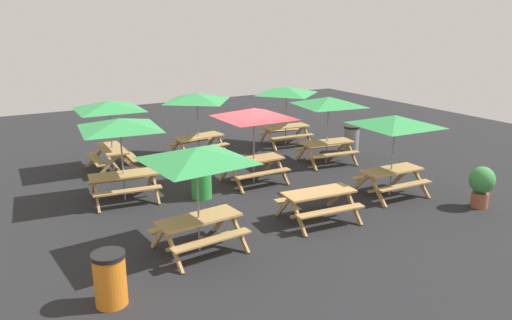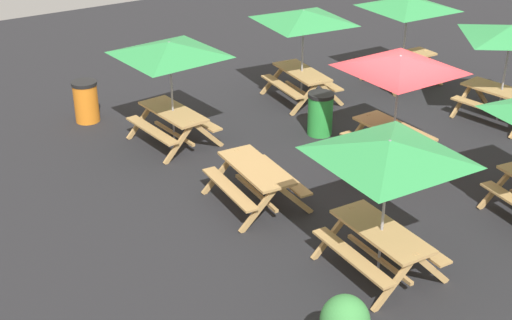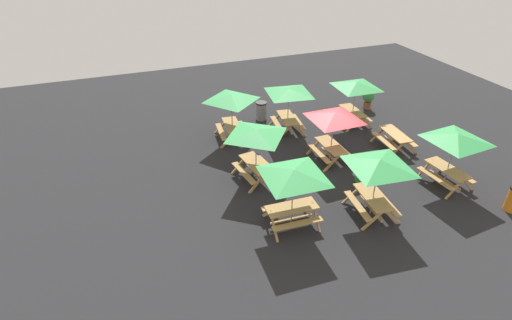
{
  "view_description": "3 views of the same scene",
  "coord_description": "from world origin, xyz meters",
  "px_view_note": "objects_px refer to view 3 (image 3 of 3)",
  "views": [
    {
      "loc": [
        -6.9,
        -12.86,
        4.87
      ],
      "look_at": [
        -0.01,
        -0.9,
        0.9
      ],
      "focal_mm": 35.0,
      "sensor_mm": 36.0,
      "label": 1
    },
    {
      "loc": [
        9.89,
        -9.98,
        6.7
      ],
      "look_at": [
        0.17,
        -3.66,
        0.9
      ],
      "focal_mm": 50.0,
      "sensor_mm": 36.0,
      "label": 2
    },
    {
      "loc": [
        -12.86,
        8.06,
        9.3
      ],
      "look_at": [
        -0.01,
        3.27,
        0.9
      ],
      "focal_mm": 28.0,
      "sensor_mm": 36.0,
      "label": 3
    }
  ],
  "objects_px": {
    "trash_bin_green": "(363,171)",
    "picnic_table_0": "(334,120)",
    "picnic_table_4": "(456,141)",
    "picnic_table_3": "(294,177)",
    "picnic_table_7": "(289,94)",
    "trash_bin_gray": "(261,111)",
    "potted_plant_0": "(368,98)",
    "picnic_table_8": "(379,167)",
    "picnic_table_6": "(231,101)",
    "picnic_table_2": "(395,137)",
    "picnic_table_5": "(356,88)",
    "picnic_table_1": "(256,136)"
  },
  "relations": [
    {
      "from": "picnic_table_5",
      "to": "trash_bin_green",
      "type": "bearing_deg",
      "value": 155.15
    },
    {
      "from": "trash_bin_green",
      "to": "picnic_table_1",
      "type": "bearing_deg",
      "value": 67.5
    },
    {
      "from": "picnic_table_2",
      "to": "picnic_table_3",
      "type": "height_order",
      "value": "picnic_table_3"
    },
    {
      "from": "picnic_table_5",
      "to": "trash_bin_green",
      "type": "relative_size",
      "value": 2.88
    },
    {
      "from": "picnic_table_0",
      "to": "picnic_table_7",
      "type": "bearing_deg",
      "value": 10.22
    },
    {
      "from": "picnic_table_8",
      "to": "trash_bin_gray",
      "type": "xyz_separation_m",
      "value": [
        8.79,
        0.9,
        -1.49
      ]
    },
    {
      "from": "picnic_table_6",
      "to": "trash_bin_gray",
      "type": "xyz_separation_m",
      "value": [
        1.55,
        -2.09,
        -1.49
      ]
    },
    {
      "from": "picnic_table_7",
      "to": "picnic_table_8",
      "type": "xyz_separation_m",
      "value": [
        -7.06,
        -0.15,
        0.0
      ]
    },
    {
      "from": "picnic_table_4",
      "to": "picnic_table_1",
      "type": "bearing_deg",
      "value": 61.46
    },
    {
      "from": "picnic_table_2",
      "to": "picnic_table_5",
      "type": "distance_m",
      "value": 3.24
    },
    {
      "from": "picnic_table_7",
      "to": "potted_plant_0",
      "type": "relative_size",
      "value": 2.51
    },
    {
      "from": "trash_bin_gray",
      "to": "picnic_table_0",
      "type": "bearing_deg",
      "value": -164.65
    },
    {
      "from": "picnic_table_6",
      "to": "trash_bin_gray",
      "type": "distance_m",
      "value": 3.0
    },
    {
      "from": "picnic_table_4",
      "to": "picnic_table_5",
      "type": "xyz_separation_m",
      "value": [
        6.1,
        0.53,
        0.0
      ]
    },
    {
      "from": "picnic_table_7",
      "to": "trash_bin_gray",
      "type": "bearing_deg",
      "value": 31.27
    },
    {
      "from": "picnic_table_8",
      "to": "potted_plant_0",
      "type": "relative_size",
      "value": 2.52
    },
    {
      "from": "picnic_table_5",
      "to": "potted_plant_0",
      "type": "height_order",
      "value": "picnic_table_5"
    },
    {
      "from": "picnic_table_7",
      "to": "trash_bin_green",
      "type": "height_order",
      "value": "picnic_table_7"
    },
    {
      "from": "picnic_table_6",
      "to": "picnic_table_5",
      "type": "bearing_deg",
      "value": -90.11
    },
    {
      "from": "picnic_table_6",
      "to": "picnic_table_1",
      "type": "bearing_deg",
      "value": -176.89
    },
    {
      "from": "picnic_table_0",
      "to": "picnic_table_1",
      "type": "relative_size",
      "value": 1.21
    },
    {
      "from": "trash_bin_green",
      "to": "picnic_table_0",
      "type": "bearing_deg",
      "value": 12.36
    },
    {
      "from": "picnic_table_0",
      "to": "trash_bin_green",
      "type": "relative_size",
      "value": 2.89
    },
    {
      "from": "trash_bin_gray",
      "to": "trash_bin_green",
      "type": "bearing_deg",
      "value": -165.47
    },
    {
      "from": "picnic_table_6",
      "to": "picnic_table_0",
      "type": "bearing_deg",
      "value": -129.28
    },
    {
      "from": "picnic_table_5",
      "to": "picnic_table_8",
      "type": "xyz_separation_m",
      "value": [
        -6.63,
        3.33,
        0.0
      ]
    },
    {
      "from": "picnic_table_7",
      "to": "trash_bin_green",
      "type": "distance_m",
      "value": 5.46
    },
    {
      "from": "picnic_table_8",
      "to": "trash_bin_green",
      "type": "bearing_deg",
      "value": -18.81
    },
    {
      "from": "picnic_table_0",
      "to": "picnic_table_2",
      "type": "distance_m",
      "value": 3.63
    },
    {
      "from": "picnic_table_2",
      "to": "picnic_table_8",
      "type": "xyz_separation_m",
      "value": [
        -3.76,
        3.8,
        1.43
      ]
    },
    {
      "from": "picnic_table_4",
      "to": "picnic_table_3",
      "type": "bearing_deg",
      "value": 85.59
    },
    {
      "from": "picnic_table_6",
      "to": "picnic_table_7",
      "type": "xyz_separation_m",
      "value": [
        -0.18,
        -2.84,
        0.0
      ]
    },
    {
      "from": "picnic_table_0",
      "to": "picnic_table_8",
      "type": "height_order",
      "value": "same"
    },
    {
      "from": "picnic_table_0",
      "to": "picnic_table_6",
      "type": "xyz_separation_m",
      "value": [
        3.41,
        3.46,
        0.0
      ]
    },
    {
      "from": "picnic_table_8",
      "to": "picnic_table_7",
      "type": "bearing_deg",
      "value": 7.26
    },
    {
      "from": "picnic_table_3",
      "to": "picnic_table_7",
      "type": "bearing_deg",
      "value": -111.03
    },
    {
      "from": "trash_bin_gray",
      "to": "potted_plant_0",
      "type": "distance_m",
      "value": 6.16
    },
    {
      "from": "picnic_table_1",
      "to": "picnic_table_6",
      "type": "relative_size",
      "value": 1.0
    },
    {
      "from": "picnic_table_2",
      "to": "picnic_table_3",
      "type": "distance_m",
      "value": 7.67
    },
    {
      "from": "trash_bin_gray",
      "to": "picnic_table_6",
      "type": "bearing_deg",
      "value": 126.61
    },
    {
      "from": "picnic_table_5",
      "to": "picnic_table_7",
      "type": "relative_size",
      "value": 1.01
    },
    {
      "from": "picnic_table_5",
      "to": "picnic_table_7",
      "type": "xyz_separation_m",
      "value": [
        0.43,
        3.48,
        0.0
      ]
    },
    {
      "from": "trash_bin_green",
      "to": "potted_plant_0",
      "type": "xyz_separation_m",
      "value": [
        6.11,
        -4.32,
        0.15
      ]
    },
    {
      "from": "picnic_table_2",
      "to": "potted_plant_0",
      "type": "xyz_separation_m",
      "value": [
        4.26,
        -1.41,
        0.08
      ]
    },
    {
      "from": "picnic_table_6",
      "to": "potted_plant_0",
      "type": "distance_m",
      "value": 8.34
    },
    {
      "from": "picnic_table_0",
      "to": "picnic_table_7",
      "type": "xyz_separation_m",
      "value": [
        3.24,
        0.62,
        0.0
      ]
    },
    {
      "from": "picnic_table_3",
      "to": "picnic_table_5",
      "type": "height_order",
      "value": "same"
    },
    {
      "from": "picnic_table_4",
      "to": "trash_bin_gray",
      "type": "height_order",
      "value": "picnic_table_4"
    },
    {
      "from": "picnic_table_4",
      "to": "trash_bin_green",
      "type": "distance_m",
      "value": 3.6
    },
    {
      "from": "picnic_table_3",
      "to": "picnic_table_0",
      "type": "bearing_deg",
      "value": -133.53
    }
  ]
}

